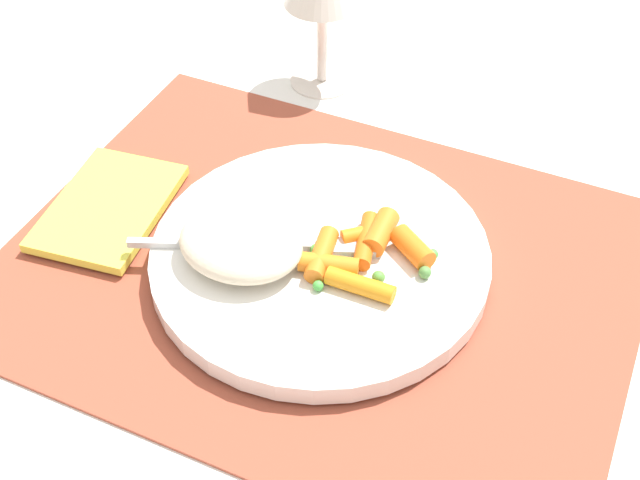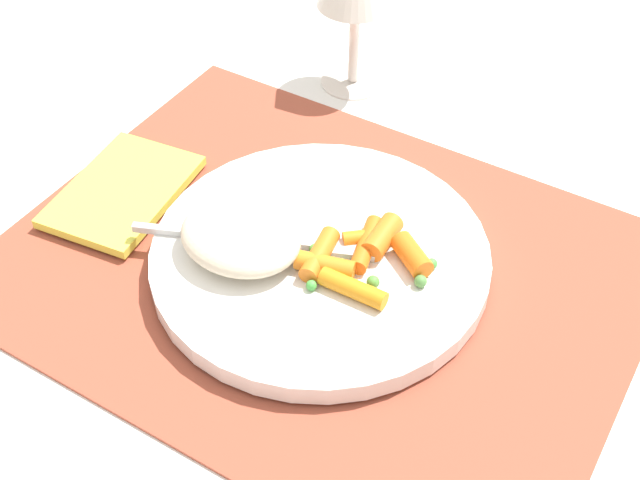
{
  "view_description": "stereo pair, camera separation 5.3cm",
  "coord_description": "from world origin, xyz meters",
  "px_view_note": "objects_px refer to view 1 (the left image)",
  "views": [
    {
      "loc": [
        0.19,
        -0.41,
        0.48
      ],
      "look_at": [
        0.0,
        0.0,
        0.03
      ],
      "focal_mm": 48.07,
      "sensor_mm": 36.0,
      "label": 1
    },
    {
      "loc": [
        0.23,
        -0.39,
        0.48
      ],
      "look_at": [
        0.0,
        0.0,
        0.03
      ],
      "focal_mm": 48.07,
      "sensor_mm": 36.0,
      "label": 2
    }
  ],
  "objects_px": {
    "carrot_portion": "(363,251)",
    "napkin": "(109,207)",
    "plate": "(320,257)",
    "rice_mound": "(241,243)",
    "fork": "(281,246)"
  },
  "relations": [
    {
      "from": "plate",
      "to": "rice_mound",
      "type": "bearing_deg",
      "value": -147.28
    },
    {
      "from": "fork",
      "to": "rice_mound",
      "type": "bearing_deg",
      "value": -137.61
    },
    {
      "from": "fork",
      "to": "napkin",
      "type": "relative_size",
      "value": 1.42
    },
    {
      "from": "rice_mound",
      "to": "carrot_portion",
      "type": "relative_size",
      "value": 1.02
    },
    {
      "from": "carrot_portion",
      "to": "napkin",
      "type": "bearing_deg",
      "value": -174.41
    },
    {
      "from": "napkin",
      "to": "fork",
      "type": "bearing_deg",
      "value": 1.74
    },
    {
      "from": "plate",
      "to": "fork",
      "type": "bearing_deg",
      "value": -157.27
    },
    {
      "from": "plate",
      "to": "carrot_portion",
      "type": "bearing_deg",
      "value": 8.6
    },
    {
      "from": "rice_mound",
      "to": "carrot_portion",
      "type": "distance_m",
      "value": 0.09
    },
    {
      "from": "plate",
      "to": "carrot_portion",
      "type": "height_order",
      "value": "carrot_portion"
    },
    {
      "from": "carrot_portion",
      "to": "napkin",
      "type": "height_order",
      "value": "carrot_portion"
    },
    {
      "from": "rice_mound",
      "to": "plate",
      "type": "bearing_deg",
      "value": 32.72
    },
    {
      "from": "carrot_portion",
      "to": "napkin",
      "type": "relative_size",
      "value": 0.73
    },
    {
      "from": "plate",
      "to": "rice_mound",
      "type": "relative_size",
      "value": 2.74
    },
    {
      "from": "napkin",
      "to": "plate",
      "type": "bearing_deg",
      "value": 5.04
    }
  ]
}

